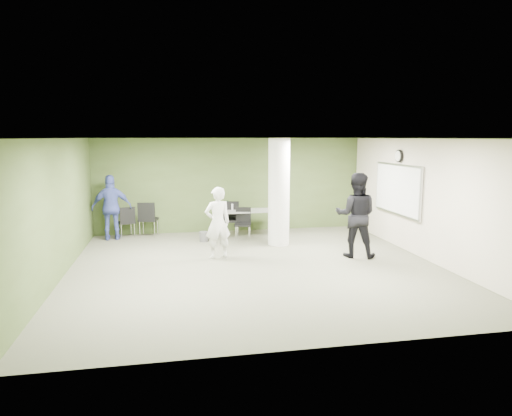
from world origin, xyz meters
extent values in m
plane|color=#565845|center=(0.00, 0.00, 0.00)|extent=(8.00, 8.00, 0.00)
plane|color=white|center=(0.00, 0.00, 2.80)|extent=(8.00, 8.00, 0.00)
cube|color=#3F5025|center=(0.00, 4.00, 1.40)|extent=(8.00, 2.80, 0.02)
cube|color=#3F5025|center=(-4.00, 0.00, 1.40)|extent=(0.02, 8.00, 2.80)
cube|color=beige|center=(4.00, 0.00, 1.40)|extent=(0.02, 8.00, 2.80)
cylinder|color=silver|center=(1.00, 2.00, 1.40)|extent=(0.56, 0.56, 2.80)
cube|color=silver|center=(3.93, 1.20, 1.50)|extent=(0.04, 2.30, 1.30)
cube|color=white|center=(3.91, 1.20, 1.50)|extent=(0.02, 2.20, 1.20)
cylinder|color=black|center=(3.93, 1.20, 2.35)|extent=(0.05, 0.32, 0.32)
cylinder|color=white|center=(3.90, 1.20, 2.35)|extent=(0.02, 0.26, 0.26)
cube|color=gray|center=(0.41, 3.18, 0.74)|extent=(1.59, 0.71, 0.04)
cylinder|color=silver|center=(-0.30, 2.90, 0.36)|extent=(0.04, 0.04, 0.72)
cylinder|color=silver|center=(1.13, 2.91, 0.36)|extent=(0.04, 0.04, 0.72)
cylinder|color=silver|center=(-0.30, 3.45, 0.36)|extent=(0.04, 0.04, 0.72)
cylinder|color=silver|center=(1.13, 3.46, 0.36)|extent=(0.04, 0.04, 0.72)
cylinder|color=#194D2C|center=(-0.19, 3.43, 0.88)|extent=(0.07, 0.07, 0.25)
cylinder|color=#B2B2B7|center=(-0.06, 3.27, 0.85)|extent=(0.06, 0.06, 0.18)
cylinder|color=#4C4C4C|center=(-0.93, 2.68, 0.14)|extent=(0.24, 0.24, 0.27)
cube|color=black|center=(-3.06, 3.65, 0.43)|extent=(0.56, 0.56, 0.05)
cube|color=black|center=(-2.99, 3.46, 0.67)|extent=(0.41, 0.18, 0.43)
cylinder|color=silver|center=(-2.95, 3.88, 0.21)|extent=(0.02, 0.02, 0.41)
cylinder|color=silver|center=(-3.29, 3.76, 0.21)|extent=(0.02, 0.02, 0.41)
cylinder|color=silver|center=(-2.83, 3.54, 0.21)|extent=(0.02, 0.02, 0.41)
cylinder|color=silver|center=(-3.17, 3.42, 0.21)|extent=(0.02, 0.02, 0.41)
cube|color=black|center=(-2.44, 3.65, 0.49)|extent=(0.58, 0.58, 0.05)
cube|color=black|center=(-2.48, 3.42, 0.76)|extent=(0.48, 0.13, 0.49)
cylinder|color=silver|center=(-2.19, 3.82, 0.23)|extent=(0.02, 0.02, 0.47)
cylinder|color=silver|center=(-2.60, 3.89, 0.23)|extent=(0.02, 0.02, 0.47)
cylinder|color=silver|center=(-2.27, 3.41, 0.23)|extent=(0.02, 0.02, 0.47)
cylinder|color=silver|center=(-2.68, 3.48, 0.23)|extent=(0.02, 0.02, 0.47)
cube|color=black|center=(-0.14, 3.10, 0.49)|extent=(0.58, 0.58, 0.05)
cube|color=black|center=(-0.10, 3.32, 0.76)|extent=(0.48, 0.13, 0.49)
cylinder|color=silver|center=(-0.38, 2.94, 0.23)|extent=(0.02, 0.02, 0.46)
cylinder|color=silver|center=(0.02, 2.86, 0.23)|extent=(0.02, 0.02, 0.46)
cylinder|color=silver|center=(-0.31, 3.34, 0.23)|extent=(0.02, 0.02, 0.46)
cylinder|color=silver|center=(0.10, 3.27, 0.23)|extent=(0.02, 0.02, 0.46)
cube|color=black|center=(0.15, 2.70, 0.43)|extent=(0.53, 0.53, 0.05)
cube|color=black|center=(0.20, 2.90, 0.67)|extent=(0.42, 0.14, 0.43)
cylinder|color=silver|center=(-0.07, 2.57, 0.21)|extent=(0.02, 0.02, 0.41)
cylinder|color=silver|center=(0.29, 2.48, 0.21)|extent=(0.02, 0.02, 0.41)
cylinder|color=silver|center=(0.02, 2.92, 0.21)|extent=(0.02, 0.02, 0.41)
cylinder|color=silver|center=(0.37, 2.84, 0.21)|extent=(0.02, 0.02, 0.41)
imported|color=silver|center=(-0.73, 0.91, 0.84)|extent=(0.69, 0.53, 1.69)
imported|color=black|center=(2.49, 0.43, 1.00)|extent=(1.20, 1.09, 2.00)
imported|color=#4351A7|center=(-3.40, 3.40, 0.90)|extent=(1.09, 0.53, 1.81)
camera|label=1|loc=(-1.80, -9.54, 2.82)|focal=32.00mm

